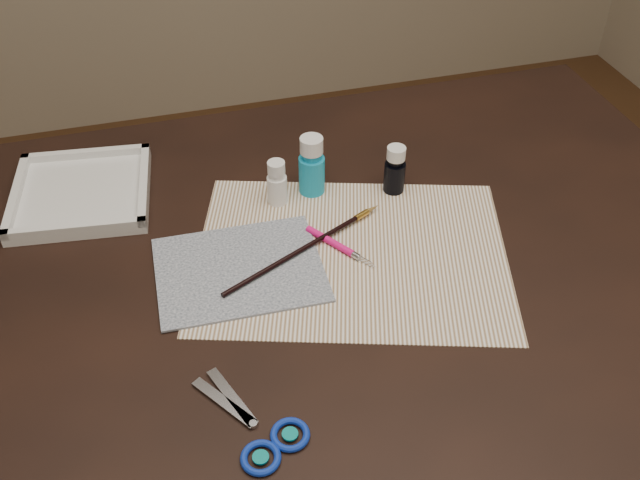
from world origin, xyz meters
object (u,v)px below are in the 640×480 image
object	(u,v)px
paint_bottle_cyan	(312,166)
paint_bottle_navy	(395,170)
paint_bottle_white	(277,183)
canvas	(239,269)
paper	(352,254)
scissors	(240,419)
palette_tray	(81,192)

from	to	relation	value
paint_bottle_cyan	paint_bottle_navy	distance (m)	0.13
paint_bottle_navy	paint_bottle_cyan	bearing A→B (deg)	165.38
paint_bottle_white	canvas	bearing A→B (deg)	-122.14
paper	canvas	size ratio (longest dim) A/B	1.92
paint_bottle_white	paint_bottle_cyan	bearing A→B (deg)	12.54
canvas	scissors	world-z (taller)	scissors
paint_bottle_navy	palette_tray	size ratio (longest dim) A/B	0.39
paint_bottle_white	scissors	xyz separation A→B (m)	(-0.13, -0.38, -0.03)
paint_bottle_white	paint_bottle_navy	size ratio (longest dim) A/B	0.93
scissors	paint_bottle_cyan	bearing A→B (deg)	-60.44
paper	paint_bottle_cyan	world-z (taller)	paint_bottle_cyan
canvas	palette_tray	size ratio (longest dim) A/B	1.11
canvas	scissors	xyz separation A→B (m)	(-0.04, -0.25, 0.00)
palette_tray	canvas	bearing A→B (deg)	-48.16
paper	paint_bottle_white	distance (m)	0.17
paint_bottle_cyan	paint_bottle_navy	bearing A→B (deg)	-14.62
canvas	paint_bottle_white	world-z (taller)	paint_bottle_white
canvas	paint_bottle_white	bearing A→B (deg)	57.86
paper	canvas	xyz separation A→B (m)	(-0.16, 0.01, 0.00)
paint_bottle_white	paper	bearing A→B (deg)	-62.89
paint_bottle_white	palette_tray	xyz separation A→B (m)	(-0.29, 0.09, -0.03)
paint_bottle_navy	scissors	world-z (taller)	paint_bottle_navy
paint_bottle_white	palette_tray	world-z (taller)	paint_bottle_white
paper	palette_tray	bearing A→B (deg)	147.04
paint_bottle_cyan	palette_tray	world-z (taller)	paint_bottle_cyan
paint_bottle_white	scissors	bearing A→B (deg)	-109.00
paper	paint_bottle_cyan	distance (m)	0.17
paint_bottle_navy	palette_tray	bearing A→B (deg)	166.79
canvas	paint_bottle_navy	xyz separation A→B (m)	(0.27, 0.12, 0.04)
paint_bottle_cyan	scissors	world-z (taller)	paint_bottle_cyan
canvas	paint_bottle_cyan	size ratio (longest dim) A/B	2.31
canvas	paint_bottle_cyan	world-z (taller)	paint_bottle_cyan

